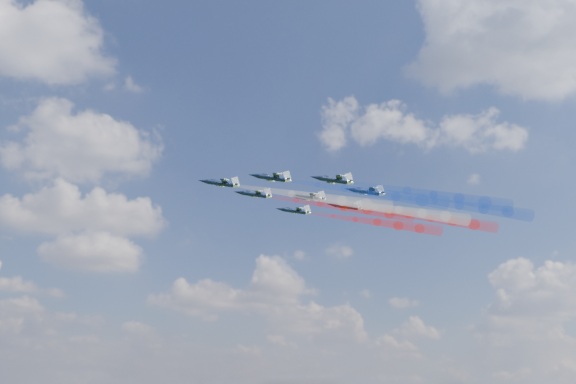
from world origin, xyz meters
name	(u,v)px	position (x,y,z in m)	size (l,w,h in m)	color
jet_lead	(221,183)	(-5.74, 5.54, 170.23)	(8.32, 10.40, 2.77)	black
trail_lead	(317,197)	(17.84, 0.22, 168.44)	(3.47, 39.30, 3.47)	white
jet_inner_left	(272,178)	(2.41, -6.39, 169.41)	(8.32, 10.40, 2.77)	black
trail_inner_left	(371,192)	(25.99, -11.71, 167.61)	(3.47, 39.30, 3.47)	blue
jet_inner_right	(255,194)	(6.08, 12.23, 170.70)	(8.32, 10.40, 2.77)	black
trail_inner_right	(344,207)	(29.67, 6.91, 168.90)	(3.47, 39.30, 3.47)	red
jet_outer_left	(334,180)	(13.09, -16.37, 167.57)	(8.32, 10.40, 2.77)	black
trail_outer_left	(434,195)	(36.67, -21.69, 165.77)	(3.47, 39.30, 3.47)	blue
jet_center_third	(308,197)	(16.31, 1.94, 168.56)	(8.32, 10.40, 2.77)	black
trail_center_third	(399,210)	(39.90, -3.38, 166.76)	(3.47, 39.30, 3.47)	white
jet_outer_right	(295,211)	(21.47, 19.54, 169.77)	(8.32, 10.40, 2.77)	black
trail_outer_right	(377,222)	(45.05, 14.22, 167.98)	(3.47, 39.30, 3.47)	red
jet_rear_left	(367,192)	(25.05, -11.33, 167.71)	(8.32, 10.40, 2.77)	black
trail_rear_left	(460,205)	(48.63, -16.64, 165.91)	(3.47, 39.30, 3.47)	blue
jet_rear_right	(347,207)	(30.37, 6.63, 169.01)	(8.32, 10.40, 2.77)	black
trail_rear_right	(431,218)	(53.96, 1.32, 167.21)	(3.47, 39.30, 3.47)	red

